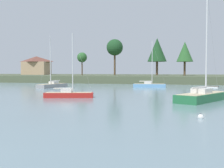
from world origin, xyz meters
name	(u,v)px	position (x,y,z in m)	size (l,w,h in m)	color
far_shore_bank	(159,78)	(0.00, 95.24, 1.07)	(181.40, 53.70, 2.13)	#4C563D
sailboat_green	(203,99)	(12.08, 27.33, 0.28)	(6.80, 9.83, 13.84)	#236B3D
sailboat_skyblue	(149,86)	(1.97, 54.38, 0.22)	(7.27, 2.74, 10.77)	#669ECC
sailboat_red	(69,96)	(-5.40, 27.30, 0.20)	(6.84, 3.62, 9.25)	#B2231E
dinghy_white	(212,87)	(15.18, 55.88, 0.13)	(3.11, 2.01, 0.52)	white
sailboat_grey	(53,86)	(-18.55, 48.30, 0.25)	(3.64, 8.77, 11.90)	gray
mooring_buoy_white	(201,117)	(11.30, 14.23, 0.08)	(0.46, 0.46, 0.52)	white
shore_tree_right_mid	(115,48)	(-15.31, 90.10, 11.99)	(5.86, 5.86, 12.89)	brown
shore_tree_center_right	(82,58)	(-26.49, 86.64, 8.41)	(3.54, 3.54, 8.13)	brown
shore_tree_left_mid	(157,50)	(-0.51, 92.66, 11.05)	(6.77, 6.77, 13.12)	brown
shore_tree_right	(185,52)	(9.10, 85.14, 9.72)	(5.21, 5.21, 10.84)	brown
cottage_eastern	(36,65)	(-50.15, 95.86, 6.02)	(11.27, 6.83, 7.52)	tan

